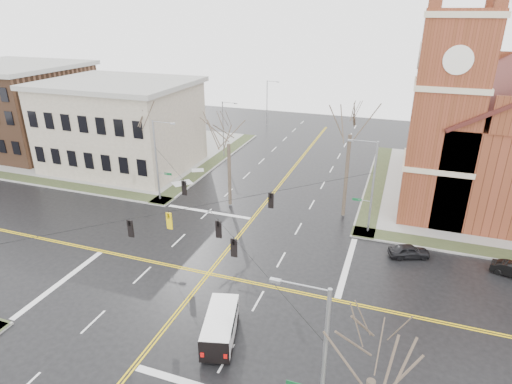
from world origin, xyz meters
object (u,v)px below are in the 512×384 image
(streetlight_north_b, at_px, (268,101))
(parked_car_a, at_px, (409,251))
(tree_nw_far, at_px, (150,119))
(signal_pole_nw, at_px, (158,159))
(signal_pole_se, at_px, (320,364))
(streetlight_north_a, at_px, (224,127))
(tree_ne, at_px, (351,129))
(cargo_van, at_px, (221,323))
(tree_nw_near, at_px, (228,140))
(signal_pole_ne, at_px, (371,185))
(tree_se, at_px, (372,373))

(streetlight_north_b, bearing_deg, parked_car_a, -56.91)
(parked_car_a, bearing_deg, tree_nw_far, 57.98)
(parked_car_a, height_order, tree_nw_far, tree_nw_far)
(signal_pole_nw, xyz_separation_m, signal_pole_se, (22.64, -23.00, 0.00))
(streetlight_north_a, bearing_deg, tree_ne, -35.39)
(cargo_van, distance_m, tree_nw_far, 27.87)
(parked_car_a, height_order, tree_nw_near, tree_nw_near)
(parked_car_a, bearing_deg, tree_ne, 26.90)
(signal_pole_ne, bearing_deg, tree_nw_near, 174.77)
(tree_nw_far, bearing_deg, cargo_van, -49.48)
(signal_pole_ne, bearing_deg, signal_pole_nw, 180.00)
(tree_se, bearing_deg, parked_car_a, 85.44)
(signal_pole_se, relative_size, cargo_van, 1.75)
(streetlight_north_b, bearing_deg, tree_se, -68.38)
(signal_pole_se, xyz_separation_m, streetlight_north_b, (-21.97, 59.50, -0.48))
(signal_pole_ne, bearing_deg, signal_pole_se, -90.00)
(tree_se, bearing_deg, signal_pole_se, 142.75)
(cargo_van, height_order, tree_nw_far, tree_nw_far)
(signal_pole_ne, height_order, tree_nw_far, tree_nw_far)
(signal_pole_se, height_order, streetlight_north_b, signal_pole_se)
(parked_car_a, xyz_separation_m, tree_ne, (-6.65, 6.13, 8.73))
(tree_nw_far, relative_size, tree_se, 1.24)
(tree_nw_far, bearing_deg, signal_pole_nw, -49.61)
(cargo_van, distance_m, tree_nw_near, 21.55)
(tree_nw_near, bearing_deg, streetlight_north_b, 101.55)
(signal_pole_ne, bearing_deg, cargo_van, -112.43)
(tree_ne, bearing_deg, tree_se, -79.82)
(signal_pole_ne, xyz_separation_m, parked_car_a, (4.00, -3.36, -4.36))
(signal_pole_se, bearing_deg, signal_pole_nw, 134.55)
(parked_car_a, xyz_separation_m, tree_nw_far, (-28.81, 5.91, 7.99))
(tree_ne, bearing_deg, streetlight_north_a, 144.61)
(streetlight_north_b, relative_size, cargo_van, 1.56)
(tree_nw_far, xyz_separation_m, tree_se, (27.11, -27.29, -1.65))
(parked_car_a, bearing_deg, signal_pole_nw, 62.39)
(signal_pole_se, bearing_deg, signal_pole_ne, 90.00)
(signal_pole_se, height_order, cargo_van, signal_pole_se)
(signal_pole_ne, height_order, signal_pole_nw, same)
(signal_pole_se, xyz_separation_m, tree_se, (2.29, -1.74, 1.99))
(streetlight_north_a, relative_size, tree_nw_near, 0.78)
(signal_pole_ne, distance_m, signal_pole_nw, 22.64)
(tree_ne, xyz_separation_m, tree_se, (4.94, -27.51, -2.39))
(streetlight_north_a, height_order, cargo_van, streetlight_north_a)
(streetlight_north_b, distance_m, tree_ne, 39.18)
(parked_car_a, bearing_deg, cargo_van, 121.47)
(tree_nw_far, relative_size, tree_nw_near, 1.16)
(tree_nw_near, relative_size, tree_se, 1.08)
(signal_pole_nw, distance_m, tree_nw_near, 8.35)
(signal_pole_se, relative_size, streetlight_north_b, 1.12)
(tree_nw_far, bearing_deg, tree_nw_near, -6.81)
(signal_pole_nw, xyz_separation_m, tree_nw_far, (-2.17, 2.55, 3.63))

